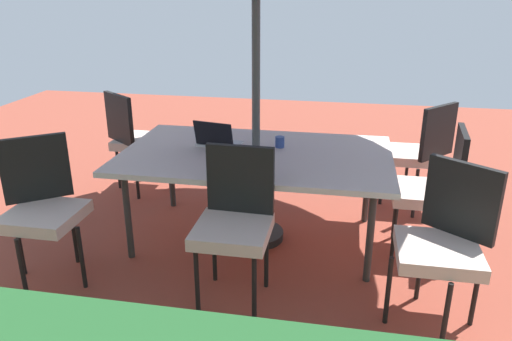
# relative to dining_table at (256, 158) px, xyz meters

# --- Properties ---
(ground_plane) EXTENTS (10.00, 10.00, 0.02)m
(ground_plane) POSITION_rel_dining_table_xyz_m (0.00, 0.00, -0.69)
(ground_plane) COLOR brown
(dining_table) EXTENTS (2.03, 1.23, 0.72)m
(dining_table) POSITION_rel_dining_table_xyz_m (0.00, 0.00, 0.00)
(dining_table) COLOR silver
(dining_table) RESTS_ON ground_plane
(chair_northeast) EXTENTS (0.58, 0.58, 0.98)m
(chair_northeast) POSITION_rel_dining_table_xyz_m (1.30, 0.81, -0.13)
(chair_northeast) COLOR beige
(chair_northeast) RESTS_ON ground_plane
(chair_southwest) EXTENTS (0.59, 0.59, 0.98)m
(chair_southwest) POSITION_rel_dining_table_xyz_m (-1.31, -0.83, -0.13)
(chair_southwest) COLOR beige
(chair_southwest) RESTS_ON ground_plane
(chair_north) EXTENTS (0.46, 0.47, 0.98)m
(chair_north) POSITION_rel_dining_table_xyz_m (-0.01, 0.77, -0.13)
(chair_north) COLOR beige
(chair_north) RESTS_ON ground_plane
(chair_southeast) EXTENTS (0.58, 0.58, 0.98)m
(chair_southeast) POSITION_rel_dining_table_xyz_m (1.32, -0.76, -0.13)
(chair_southeast) COLOR beige
(chair_southeast) RESTS_ON ground_plane
(chair_northwest) EXTENTS (0.58, 0.58, 0.98)m
(chair_northwest) POSITION_rel_dining_table_xyz_m (-1.25, 0.82, -0.13)
(chair_northwest) COLOR beige
(chair_northwest) RESTS_ON ground_plane
(chair_west) EXTENTS (0.48, 0.47, 0.98)m
(chair_west) POSITION_rel_dining_table_xyz_m (-1.31, 0.00, -0.13)
(chair_west) COLOR beige
(chair_west) RESTS_ON ground_plane
(laptop) EXTENTS (0.36, 0.31, 0.21)m
(laptop) POSITION_rel_dining_table_xyz_m (0.33, -0.10, 0.09)
(laptop) COLOR #B7B7BC
(laptop) RESTS_ON dining_table
(cup) EXTENTS (0.07, 0.07, 0.09)m
(cup) POSITION_rel_dining_table_xyz_m (-0.16, -0.17, 0.09)
(cup) COLOR #334C99
(cup) RESTS_ON dining_table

